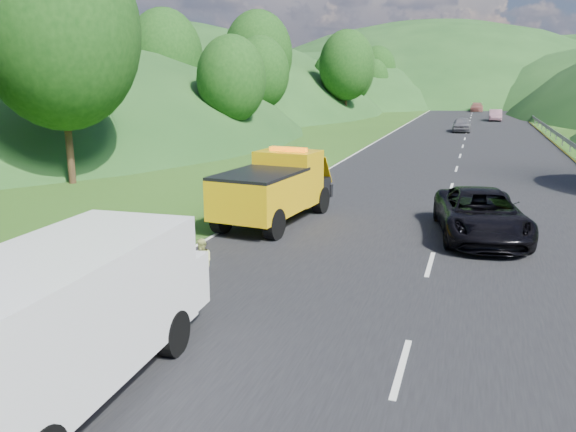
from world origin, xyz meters
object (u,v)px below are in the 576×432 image
(passing_suv, at_px, (479,238))
(tow_truck, at_px, (275,188))
(woman, at_px, (150,293))
(child, at_px, (203,283))
(suitcase, at_px, (96,275))
(white_van, at_px, (61,317))

(passing_suv, bearing_deg, tow_truck, 171.90)
(woman, distance_m, child, 1.33)
(woman, height_order, suitcase, woman)
(tow_truck, bearing_deg, child, -80.43)
(white_van, xyz_separation_m, woman, (-1.23, 4.35, -1.37))
(woman, distance_m, suitcase, 1.54)
(white_van, distance_m, woman, 4.72)
(white_van, bearing_deg, child, 90.32)
(suitcase, bearing_deg, child, 21.95)
(passing_suv, bearing_deg, child, -143.83)
(white_van, relative_size, passing_suv, 1.27)
(child, bearing_deg, woman, -102.61)
(child, height_order, passing_suv, passing_suv)
(woman, bearing_deg, passing_suv, -62.14)
(white_van, distance_m, child, 5.52)
(tow_truck, bearing_deg, white_van, -80.42)
(tow_truck, distance_m, suitcase, 7.74)
(white_van, xyz_separation_m, passing_suv, (6.17, 11.89, -1.37))
(tow_truck, height_order, suitcase, tow_truck)
(woman, bearing_deg, child, -59.99)
(tow_truck, xyz_separation_m, woman, (-0.50, -7.42, -1.25))
(white_van, relative_size, child, 6.24)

